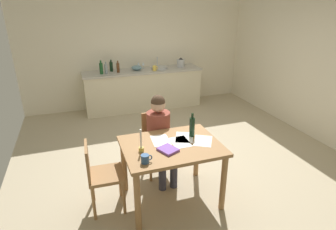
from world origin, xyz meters
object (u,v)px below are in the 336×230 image
person_seated (160,133)px  coffee_mug (145,159)px  chair_side_empty (100,174)px  stovetop_kettle (181,63)px  chair_at_table (157,140)px  bottle_wine_red (111,67)px  bottle_sauce (118,68)px  book_magazine (168,150)px  mixing_bowl (137,68)px  wine_glass_by_kettle (138,64)px  dining_table (171,154)px  wine_glass_near_sink (143,64)px  wine_bottle_on_table (192,127)px  sink_unit (159,68)px  teacup_on_counter (155,68)px  bottle_vinegar (106,69)px  candlestick (141,145)px  bottle_oil (101,68)px

person_seated → coffee_mug: 0.92m
chair_side_empty → stovetop_kettle: 3.94m
chair_at_table → chair_side_empty: bearing=-146.0°
bottle_wine_red → bottle_sauce: bearing=-49.7°
book_magazine → stovetop_kettle: size_ratio=0.93×
person_seated → mixing_bowl: size_ratio=5.08×
coffee_mug → wine_glass_by_kettle: wine_glass_by_kettle is taller
dining_table → wine_glass_near_sink: (0.55, 3.45, 0.36)m
person_seated → wine_bottle_on_table: bearing=-54.3°
sink_unit → teacup_on_counter: bearing=-135.5°
bottle_vinegar → teacup_on_counter: bottle_vinegar is taller
teacup_on_counter → book_magazine: bearing=-104.0°
wine_glass_near_sink → wine_bottle_on_table: bearing=-94.0°
sink_unit → mixing_bowl: 0.52m
coffee_mug → bottle_wine_red: bottle_wine_red is taller
chair_at_table → coffee_mug: bearing=-113.3°
book_magazine → bottle_vinegar: size_ratio=0.84×
coffee_mug → sink_unit: sink_unit is taller
coffee_mug → wine_glass_near_sink: 3.85m
bottle_vinegar → stovetop_kettle: size_ratio=1.11×
candlestick → teacup_on_counter: bearing=70.9°
dining_table → candlestick: bearing=-174.0°
wine_bottle_on_table → stovetop_kettle: 3.36m
chair_at_table → mixing_bowl: 2.71m
dining_table → stovetop_kettle: bearing=66.8°
book_magazine → teacup_on_counter: bearing=52.2°
book_magazine → wine_bottle_on_table: bearing=8.4°
bottle_vinegar → mixing_bowl: (0.68, 0.09, -0.05)m
wine_glass_by_kettle → bottle_vinegar: bearing=-164.1°
chair_side_empty → chair_at_table: bearing=34.0°
wine_glass_by_kettle → teacup_on_counter: (0.29, -0.30, -0.05)m
bottle_vinegar → teacup_on_counter: (1.05, -0.08, -0.05)m
dining_table → wine_glass_near_sink: wine_glass_near_sink is taller
bottle_wine_red → bottle_vinegar: bearing=-131.1°
chair_at_table → candlestick: 0.89m
bottle_sauce → wine_bottle_on_table: bearing=-83.1°
chair_at_table → wine_glass_near_sink: size_ratio=5.74×
book_magazine → mixing_bowl: 3.48m
chair_side_empty → bottle_oil: bearing=82.4°
bottle_oil → mixing_bowl: (0.78, 0.11, -0.07)m
coffee_mug → mixing_bowl: (0.76, 3.60, 0.13)m
chair_side_empty → coffee_mug: 0.67m
book_magazine → mixing_bowl: bearing=58.7°
bottle_vinegar → wine_glass_near_sink: bottle_vinegar is taller
chair_at_table → mixing_bowl: bearing=82.6°
wine_bottle_on_table → bottle_sauce: (-0.38, 3.11, 0.11)m
stovetop_kettle → teacup_on_counter: 0.70m
chair_at_table → bottle_wine_red: 2.76m
bottle_vinegar → wine_glass_near_sink: bearing=14.0°
coffee_mug → wine_bottle_on_table: wine_bottle_on_table is taller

